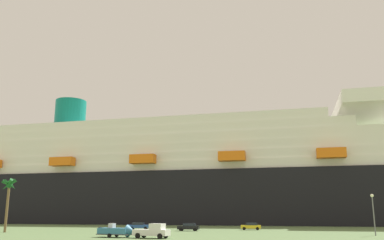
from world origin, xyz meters
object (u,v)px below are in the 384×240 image
cruise_ship (167,181)px  pickup_truck (153,231)px  parked_car_yellow_taxi (251,226)px  parked_car_black_coupe (189,227)px  street_lamp (373,208)px  small_boat_on_trailer (119,231)px  palm_tree (9,189)px  parked_car_blue_suv (139,226)px

cruise_ship → pickup_truck: bearing=-80.7°
cruise_ship → parked_car_yellow_taxi: 56.49m
parked_car_yellow_taxi → parked_car_black_coupe: (-13.20, -6.58, 0.00)m
pickup_truck → street_lamp: street_lamp is taller
small_boat_on_trailer → palm_tree: 31.25m
street_lamp → cruise_ship: bearing=126.0°
small_boat_on_trailer → parked_car_blue_suv: size_ratio=1.46×
palm_tree → street_lamp: bearing=-2.6°
cruise_ship → street_lamp: 83.62m
cruise_ship → street_lamp: bearing=-54.0°
cruise_ship → palm_tree: size_ratio=27.24×
pickup_truck → small_boat_on_trailer: pickup_truck is taller
cruise_ship → street_lamp: cruise_ship is taller
pickup_truck → parked_car_yellow_taxi: pickup_truck is taller
pickup_truck → small_boat_on_trailer: (-5.86, 1.49, -0.08)m
palm_tree → small_boat_on_trailer: bearing=-25.9°
parked_car_yellow_taxi → pickup_truck: bearing=-115.6°
palm_tree → parked_car_black_coupe: size_ratio=2.30×
palm_tree → pickup_truck: bearing=-24.0°
pickup_truck → parked_car_yellow_taxi: (15.28, 31.84, -0.21)m
pickup_truck → parked_car_blue_suv: pickup_truck is taller
pickup_truck → parked_car_yellow_taxi: size_ratio=1.32×
pickup_truck → parked_car_blue_suv: size_ratio=1.21×
palm_tree → parked_car_black_coupe: 37.55m
palm_tree → parked_car_blue_suv: 29.07m
small_boat_on_trailer → street_lamp: size_ratio=1.02×
pickup_truck → small_boat_on_trailer: 6.05m
pickup_truck → palm_tree: (-33.15, 14.76, 7.38)m
small_boat_on_trailer → parked_car_blue_suv: small_boat_on_trailer is taller
parked_car_black_coupe → parked_car_yellow_taxi: bearing=26.5°
parked_car_yellow_taxi → cruise_ship: bearing=120.9°
street_lamp → parked_car_blue_suv: size_ratio=1.43×
parked_car_blue_suv → small_boat_on_trailer: bearing=-81.7°
small_boat_on_trailer → parked_car_black_coupe: bearing=71.5°
street_lamp → parked_car_yellow_taxi: street_lamp is taller
parked_car_black_coupe → street_lamp: bearing=-21.9°
palm_tree → parked_car_blue_suv: size_ratio=2.17×
street_lamp → parked_car_blue_suv: bearing=157.4°
cruise_ship → parked_car_black_coupe: (14.94, -53.57, -13.81)m
palm_tree → parked_car_blue_suv: palm_tree is taller
parked_car_black_coupe → palm_tree: bearing=-163.4°
parked_car_yellow_taxi → parked_car_blue_suv: bearing=-177.7°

